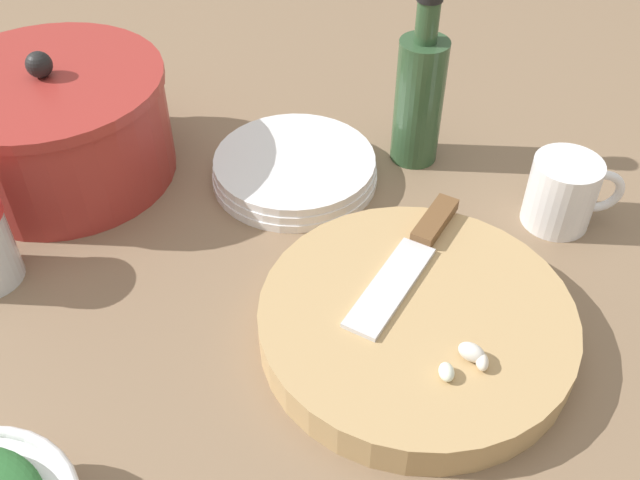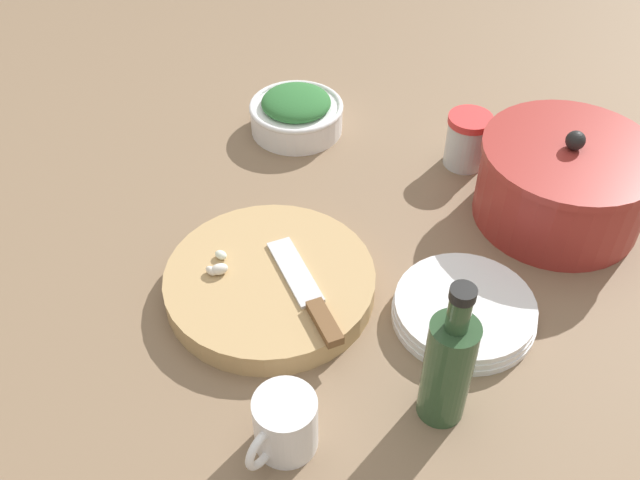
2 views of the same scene
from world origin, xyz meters
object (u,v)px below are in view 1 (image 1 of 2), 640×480
at_px(chef_knife, 413,253).
at_px(plate_stack, 295,169).
at_px(garlic_cloves, 467,359).
at_px(oil_bottle, 419,96).
at_px(cutting_board, 416,322).
at_px(coffee_mug, 564,193).
at_px(stock_pot, 57,126).

bearing_deg(chef_knife, plate_stack, -24.37).
distance_m(garlic_cloves, oil_bottle, 0.35).
xyz_separation_m(cutting_board, garlic_cloves, (0.01, -0.07, 0.02)).
relative_size(cutting_board, coffee_mug, 2.93).
height_order(coffee_mug, oil_bottle, oil_bottle).
bearing_deg(oil_bottle, stock_pot, 159.00).
height_order(cutting_board, chef_knife, chef_knife).
xyz_separation_m(chef_knife, stock_pot, (-0.27, 0.33, 0.02)).
xyz_separation_m(cutting_board, oil_bottle, (0.14, 0.24, 0.07)).
bearing_deg(chef_knife, garlic_cloves, 134.32).
relative_size(cutting_board, chef_knife, 1.58).
distance_m(cutting_board, coffee_mug, 0.24).
height_order(garlic_cloves, stock_pot, stock_pot).
bearing_deg(cutting_board, garlic_cloves, -85.85).
relative_size(cutting_board, garlic_cloves, 5.69).
distance_m(garlic_cloves, coffee_mug, 0.26).
bearing_deg(cutting_board, coffee_mug, 18.07).
height_order(cutting_board, garlic_cloves, garlic_cloves).
relative_size(chef_knife, oil_bottle, 0.87).
bearing_deg(chef_knife, oil_bottle, -66.06).
bearing_deg(chef_knife, cutting_board, 118.41).
xyz_separation_m(coffee_mug, plate_stack, (-0.23, 0.19, -0.02)).
relative_size(garlic_cloves, stock_pot, 0.20).
distance_m(coffee_mug, plate_stack, 0.30).
bearing_deg(coffee_mug, stock_pot, 145.62).
bearing_deg(plate_stack, cutting_board, -89.10).
xyz_separation_m(plate_stack, stock_pot, (-0.24, 0.13, 0.05)).
xyz_separation_m(chef_knife, garlic_cloves, (-0.03, -0.13, 0.00)).
bearing_deg(plate_stack, stock_pot, 151.64).
distance_m(cutting_board, oil_bottle, 0.29).
height_order(cutting_board, plate_stack, cutting_board).
height_order(coffee_mug, plate_stack, coffee_mug).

